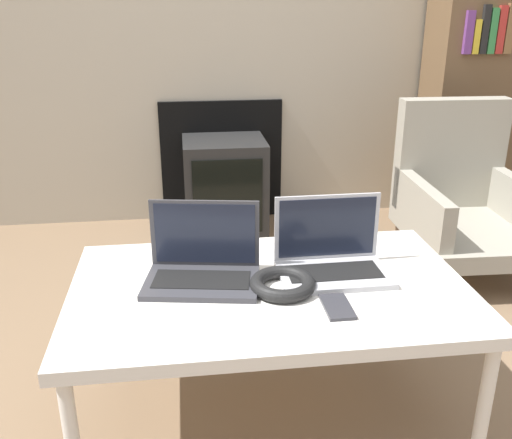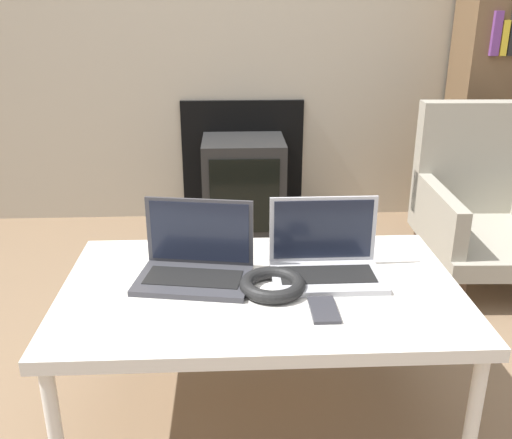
% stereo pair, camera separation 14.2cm
% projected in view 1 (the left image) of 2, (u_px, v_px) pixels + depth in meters
% --- Properties ---
extents(table, '(1.10, 0.67, 0.44)m').
position_uv_depth(table, '(270.00, 296.00, 1.59)').
color(table, silver).
rests_on(table, ground_plane).
extents(laptop_left, '(0.34, 0.25, 0.21)m').
position_uv_depth(laptop_left, '(203.00, 263.00, 1.59)').
color(laptop_left, '#38383D').
rests_on(laptop_left, table).
extents(laptop_right, '(0.31, 0.21, 0.21)m').
position_uv_depth(laptop_right, '(331.00, 256.00, 1.64)').
color(laptop_right, '#B2B2B7').
rests_on(laptop_right, table).
extents(headphones, '(0.18, 0.18, 0.04)m').
position_uv_depth(headphones, '(283.00, 284.00, 1.54)').
color(headphones, black).
rests_on(headphones, table).
extents(phone, '(0.07, 0.13, 0.01)m').
position_uv_depth(phone, '(337.00, 307.00, 1.46)').
color(phone, '#333338').
rests_on(phone, table).
extents(tv, '(0.43, 0.39, 0.50)m').
position_uv_depth(tv, '(225.00, 186.00, 3.05)').
color(tv, black).
rests_on(tv, ground_plane).
extents(armchair, '(0.54, 0.69, 0.75)m').
position_uv_depth(armchair, '(461.00, 196.00, 2.65)').
color(armchair, gray).
rests_on(armchair, ground_plane).
extents(bookshelf, '(0.61, 0.32, 1.68)m').
position_uv_depth(bookshelf, '(487.00, 67.00, 3.04)').
color(bookshelf, brown).
rests_on(bookshelf, ground_plane).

